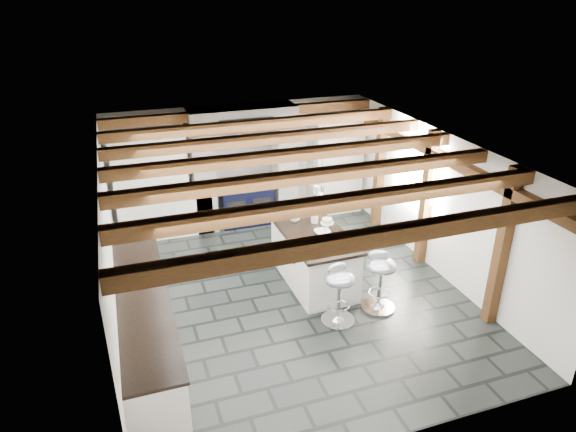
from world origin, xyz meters
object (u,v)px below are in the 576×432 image
object	(u,v)px
kitchen_island	(314,256)
bar_stool_near	(380,274)
bar_stool_far	(339,287)
range_cooker	(246,200)

from	to	relation	value
kitchen_island	bar_stool_near	distance (m)	1.19
kitchen_island	bar_stool_far	bearing A→B (deg)	-94.35
kitchen_island	bar_stool_far	xyz separation A→B (m)	(-0.06, -1.11, 0.11)
range_cooker	bar_stool_near	bearing A→B (deg)	-72.90
bar_stool_near	bar_stool_far	size ratio (longest dim) A/B	1.03
kitchen_island	bar_stool_far	distance (m)	1.12
kitchen_island	bar_stool_far	size ratio (longest dim) A/B	1.99
kitchen_island	range_cooker	bearing A→B (deg)	99.17
bar_stool_near	bar_stool_far	xyz separation A→B (m)	(-0.69, -0.10, -0.02)
range_cooker	bar_stool_near	distance (m)	3.67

